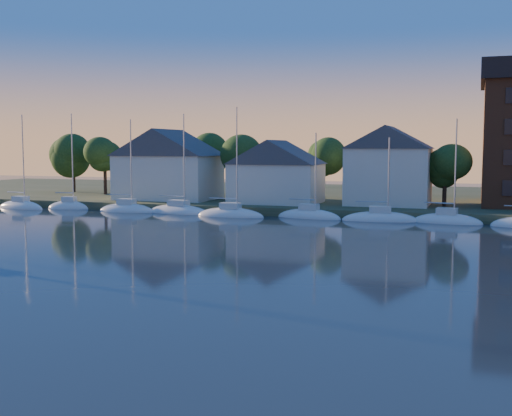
% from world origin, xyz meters
% --- Properties ---
extents(ground, '(260.00, 260.00, 0.00)m').
position_xyz_m(ground, '(0.00, 0.00, 0.00)').
color(ground, black).
rests_on(ground, ground).
extents(shoreline_land, '(160.00, 50.00, 2.00)m').
position_xyz_m(shoreline_land, '(0.00, 75.00, 0.00)').
color(shoreline_land, '#333F25').
rests_on(shoreline_land, ground).
extents(wooden_dock, '(120.00, 3.00, 1.00)m').
position_xyz_m(wooden_dock, '(0.00, 52.00, 0.00)').
color(wooden_dock, brown).
rests_on(wooden_dock, ground).
extents(clubhouse_west, '(13.65, 9.45, 9.64)m').
position_xyz_m(clubhouse_west, '(-22.00, 58.00, 5.93)').
color(clubhouse_west, silver).
rests_on(clubhouse_west, shoreline_land).
extents(clubhouse_centre, '(11.55, 8.40, 8.08)m').
position_xyz_m(clubhouse_centre, '(-6.00, 57.00, 5.13)').
color(clubhouse_centre, silver).
rests_on(clubhouse_centre, shoreline_land).
extents(clubhouse_east, '(10.50, 8.40, 9.80)m').
position_xyz_m(clubhouse_east, '(8.00, 59.00, 6.00)').
color(clubhouse_east, silver).
rests_on(clubhouse_east, shoreline_land).
extents(tree_line, '(93.40, 5.40, 8.90)m').
position_xyz_m(tree_line, '(2.00, 63.00, 7.18)').
color(tree_line, '#332117').
rests_on(tree_line, shoreline_land).
extents(moored_fleet, '(71.50, 2.40, 12.05)m').
position_xyz_m(moored_fleet, '(-8.00, 49.00, 0.10)').
color(moored_fleet, silver).
rests_on(moored_fleet, ground).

